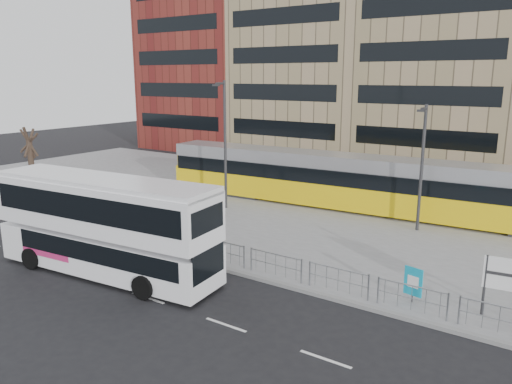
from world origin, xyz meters
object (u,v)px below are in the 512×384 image
Objects in this scene: traffic_light_west at (84,194)px; lamp_post_west at (225,140)px; pedestrian at (216,203)px; bare_tree at (27,125)px; ad_panel at (413,282)px; double_decker_bus at (105,223)px; lamp_post_east at (422,163)px; tram at (373,185)px.

lamp_post_west is at bearing 59.52° from traffic_light_west.
pedestrian is 17.08m from bare_tree.
lamp_post_west reaches higher than ad_panel.
lamp_post_west reaches higher than double_decker_bus.
pedestrian is 4.22m from lamp_post_west.
double_decker_bus reaches higher than traffic_light_west.
lamp_post_west is (-2.31, 11.78, 2.31)m from double_decker_bus.
bare_tree reaches higher than pedestrian.
lamp_post_east is at bearing 10.45° from lamp_post_west.
lamp_post_east reaches higher than pedestrian.
tram is at bearing 64.02° from double_decker_bus.
traffic_light_west is at bearing -148.03° from lamp_post_east.
tram reaches higher than ad_panel.
double_decker_bus is at bearing 178.56° from pedestrian.
tram is 4.45× the size of bare_tree.
tram is 10.08m from lamp_post_west.
lamp_post_east is (3.67, -2.48, 2.15)m from tram.
ad_panel is (6.34, -11.96, -0.96)m from tram.
traffic_light_west is at bearing -165.22° from ad_panel.
lamp_post_east reaches higher than double_decker_bus.
traffic_light_west is at bearing -18.91° from bare_tree.
pedestrian is at bearing -160.63° from lamp_post_east.
traffic_light_west is (-12.70, -12.69, 0.18)m from tram.
ad_panel is 16.89m from lamp_post_west.
lamp_post_west reaches higher than bare_tree.
bare_tree is at bearing 86.83° from pedestrian.
bare_tree is (-18.07, 7.76, 2.75)m from double_decker_bus.
lamp_post_east is at bearing -81.52° from pedestrian.
bare_tree is at bearing -173.43° from ad_panel.
double_decker_bus is 0.37× the size of tram.
double_decker_bus is 1.35× the size of lamp_post_west.
bare_tree reaches higher than double_decker_bus.
tram is 17.95m from traffic_light_west.
double_decker_bus is at bearing -125.02° from lamp_post_east.
ad_panel is 0.88× the size of pedestrian.
pedestrian is 0.52× the size of traffic_light_west.
ad_panel is at bearing -74.30° from lamp_post_east.
ad_panel is 0.17× the size of lamp_post_west.
lamp_post_east is (11.49, 4.04, 3.13)m from pedestrian.
traffic_light_west is 9.39m from lamp_post_west.
tram is at bearing 145.99° from lamp_post_east.
lamp_post_west reaches higher than pedestrian.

